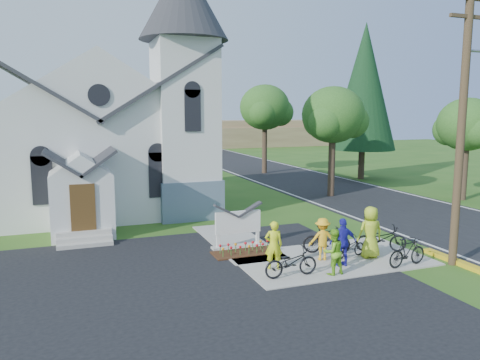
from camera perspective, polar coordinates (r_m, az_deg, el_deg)
name	(u,v)px	position (r m, az deg, el deg)	size (l,w,h in m)	color
ground	(302,269)	(16.83, 7.51, -10.66)	(120.00, 120.00, 0.00)	#2B5819
parking_lot	(98,324)	(13.21, -16.95, -16.42)	(20.00, 16.00, 0.02)	black
road	(327,188)	(34.34, 10.53, -0.91)	(8.00, 90.00, 0.02)	black
sidewalk	(331,259)	(17.95, 11.05, -9.44)	(7.00, 4.00, 0.05)	#A7A197
church	(105,115)	(26.58, -16.18, 7.57)	(12.35, 12.00, 13.00)	white
church_sign	(238,223)	(18.88, -0.25, -5.23)	(2.20, 0.40, 1.70)	#A7A197
flower_bed	(246,253)	(18.33, 0.74, -8.87)	(2.60, 1.10, 0.07)	#3C2110
utility_pole	(464,113)	(17.98, 25.62, 7.36)	(3.45, 0.28, 10.00)	#413020
tree_road_near	(333,115)	(30.57, 11.27, 7.73)	(4.00, 4.00, 7.05)	#3D2921
tree_road_mid	(265,108)	(41.46, 3.05, 8.80)	(4.40, 4.40, 7.80)	#3D2921
tree_road_far	(467,125)	(31.88, 25.95, 6.04)	(3.60, 3.60, 6.30)	#3D2921
conifer	(364,87)	(39.20, 14.91, 10.91)	(5.20, 5.20, 12.40)	#3D2921
distant_hills	(143,134)	(71.26, -11.74, 5.55)	(61.00, 10.00, 5.60)	#7C6245
cyclist_0	(274,245)	(16.33, 4.12, -7.91)	(0.62, 0.40, 1.69)	yellow
bike_0	(291,262)	(15.72, 6.24, -9.93)	(0.65, 1.87, 0.98)	black
cyclist_1	(333,252)	(16.08, 11.29, -8.57)	(0.75, 0.59, 1.55)	#74C124
bike_1	(327,240)	(18.36, 10.51, -7.16)	(0.51, 1.81, 1.09)	black
cyclist_2	(343,242)	(16.96, 12.43, -7.42)	(1.01, 0.42, 1.72)	#2522AB
bike_2	(350,247)	(18.07, 13.22, -7.98)	(0.53, 1.52, 0.80)	black
cyclist_3	(322,239)	(17.53, 10.02, -7.09)	(1.01, 0.58, 1.56)	yellow
bike_3	(407,252)	(17.63, 19.72, -8.27)	(0.48, 1.72, 1.03)	black
cyclist_4	(370,232)	(18.13, 15.62, -6.14)	(0.95, 0.62, 1.94)	#ABC625
bike_4	(381,239)	(19.12, 16.84, -6.85)	(0.68, 1.96, 1.03)	black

